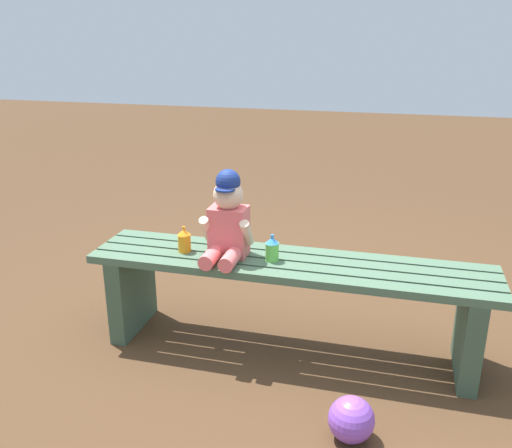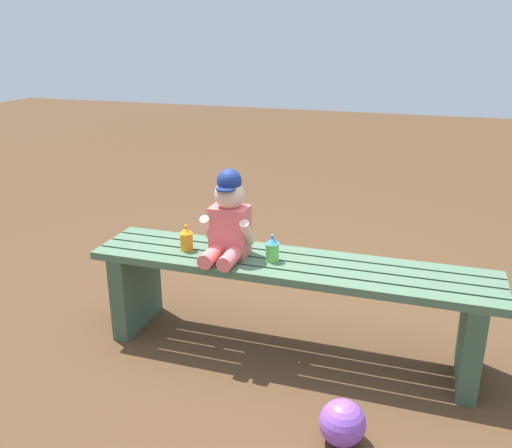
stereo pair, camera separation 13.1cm
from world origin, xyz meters
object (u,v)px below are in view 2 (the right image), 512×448
(park_bench, at_px, (289,290))
(sippy_cup_right, at_px, (272,249))
(sippy_cup_left, at_px, (186,238))
(toy_ball, at_px, (342,423))
(child_figure, at_px, (228,219))

(park_bench, xyz_separation_m, sippy_cup_right, (-0.08, -0.02, 0.20))
(park_bench, relative_size, sippy_cup_left, 14.75)
(sippy_cup_right, height_order, toy_ball, sippy_cup_right)
(toy_ball, bearing_deg, sippy_cup_left, 148.04)
(sippy_cup_left, bearing_deg, toy_ball, -31.96)
(park_bench, bearing_deg, sippy_cup_left, -178.10)
(park_bench, relative_size, toy_ball, 10.59)
(child_figure, height_order, sippy_cup_right, child_figure)
(sippy_cup_right, distance_m, toy_ball, 0.80)
(child_figure, bearing_deg, park_bench, 4.58)
(park_bench, relative_size, sippy_cup_right, 14.75)
(child_figure, relative_size, sippy_cup_left, 3.26)
(park_bench, height_order, child_figure, child_figure)
(sippy_cup_right, bearing_deg, park_bench, 12.38)
(toy_ball, bearing_deg, sippy_cup_right, 128.90)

